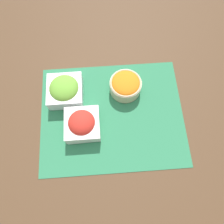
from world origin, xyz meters
TOP-DOWN VIEW (x-y plane):
  - ground_plane at (0.00, 0.00)m, footprint 3.00×3.00m
  - placemat at (0.00, 0.00)m, footprint 0.58×0.47m
  - carrot_bowl at (-0.06, -0.11)m, footprint 0.13×0.13m
  - lettuce_bowl at (0.18, -0.10)m, footprint 0.14×0.14m
  - tomato_bowl at (0.12, 0.05)m, footprint 0.13×0.13m

SIDE VIEW (x-z plane):
  - ground_plane at x=0.00m, z-range 0.00..0.00m
  - placemat at x=0.00m, z-range 0.00..0.00m
  - carrot_bowl at x=-0.06m, z-range 0.01..0.08m
  - tomato_bowl at x=0.12m, z-range 0.00..0.09m
  - lettuce_bowl at x=0.18m, z-range 0.00..0.09m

